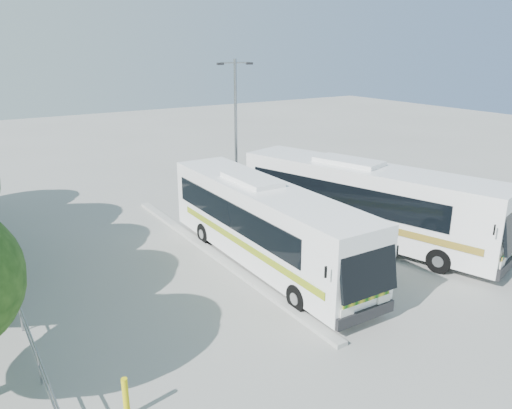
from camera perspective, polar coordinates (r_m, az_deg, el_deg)
ground at (r=20.67m, az=3.43°, el=-6.27°), size 100.00×100.00×0.00m
kerb_divider at (r=21.09m, az=-4.89°, el=-5.58°), size 0.40×16.00×0.15m
railing at (r=20.72m, az=-26.99°, el=-6.02°), size 0.06×22.00×1.00m
coach_main at (r=19.53m, az=1.01°, el=-2.12°), size 2.58×11.63×3.22m
coach_adjacent at (r=22.51m, az=12.53°, el=0.42°), size 5.80×12.38×3.38m
lamppost at (r=26.47m, az=-2.33°, el=8.79°), size 1.88×0.56×7.75m
bollard at (r=12.88m, az=-14.65°, el=-20.62°), size 0.18×0.18×1.08m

